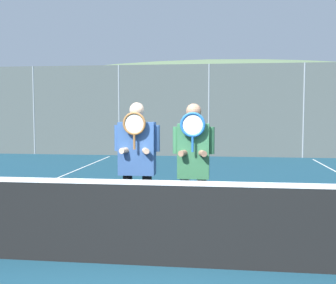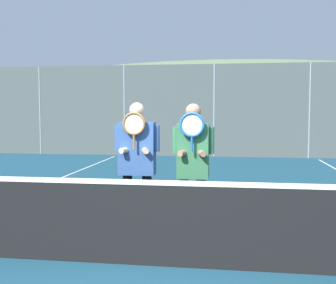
% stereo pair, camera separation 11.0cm
% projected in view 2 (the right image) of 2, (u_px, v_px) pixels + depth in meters
% --- Properties ---
extents(ground_plane, '(120.00, 120.00, 0.00)m').
position_uv_depth(ground_plane, '(176.00, 267.00, 4.77)').
color(ground_plane, navy).
extents(hill_distant, '(92.06, 51.15, 17.90)m').
position_uv_depth(hill_distant, '(225.00, 122.00, 63.91)').
color(hill_distant, '#5B7551').
rests_on(hill_distant, ground_plane).
extents(clubhouse_building, '(22.19, 5.50, 3.67)m').
position_uv_depth(clubhouse_building, '(211.00, 109.00, 23.34)').
color(clubhouse_building, tan).
rests_on(clubhouse_building, ground_plane).
extents(fence_back, '(21.12, 0.06, 3.53)m').
position_uv_depth(fence_back, '(214.00, 110.00, 16.02)').
color(fence_back, gray).
rests_on(fence_back, ground_plane).
extents(tennis_net, '(10.16, 0.09, 1.09)m').
position_uv_depth(tennis_net, '(176.00, 223.00, 4.73)').
color(tennis_net, gray).
rests_on(tennis_net, ground_plane).
extents(court_line_left_sideline, '(0.05, 16.00, 0.01)m').
position_uv_depth(court_line_left_sideline, '(5.00, 200.00, 8.27)').
color(court_line_left_sideline, white).
rests_on(court_line_left_sideline, ground_plane).
extents(player_leftmost, '(0.62, 0.34, 1.88)m').
position_uv_depth(player_leftmost, '(137.00, 159.00, 5.70)').
color(player_leftmost, black).
rests_on(player_leftmost, ground_plane).
extents(player_center_left, '(0.54, 0.34, 1.86)m').
position_uv_depth(player_center_left, '(193.00, 163.00, 5.45)').
color(player_center_left, white).
rests_on(player_center_left, ground_plane).
extents(car_far_left, '(4.47, 1.91, 1.71)m').
position_uv_depth(car_far_left, '(105.00, 129.00, 20.28)').
color(car_far_left, silver).
rests_on(car_far_left, ground_plane).
extents(car_left_of_center, '(4.01, 1.97, 1.83)m').
position_uv_depth(car_left_of_center, '(207.00, 128.00, 19.52)').
color(car_left_of_center, navy).
rests_on(car_left_of_center, ground_plane).
extents(car_center, '(4.42, 1.93, 1.66)m').
position_uv_depth(car_center, '(316.00, 131.00, 18.92)').
color(car_center, '#B2B7BC').
rests_on(car_center, ground_plane).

